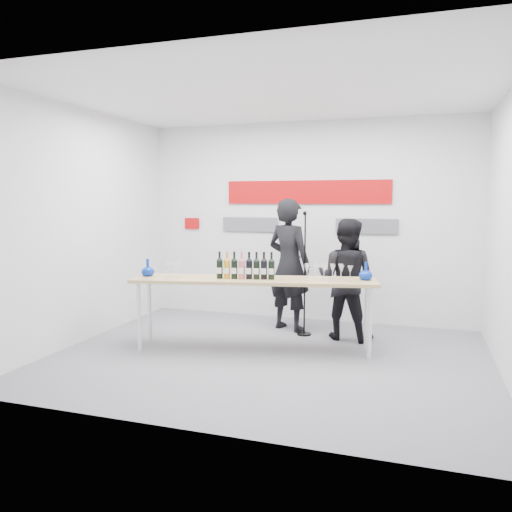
% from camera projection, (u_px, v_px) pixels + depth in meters
% --- Properties ---
extents(ground, '(5.00, 5.00, 0.00)m').
position_uv_depth(ground, '(269.00, 357.00, 5.85)').
color(ground, slate).
rests_on(ground, ground).
extents(back_wall, '(5.00, 0.04, 3.00)m').
position_uv_depth(back_wall, '(307.00, 222.00, 7.58)').
color(back_wall, silver).
rests_on(back_wall, ground).
extents(signage, '(3.38, 0.02, 0.79)m').
position_uv_depth(signage, '(303.00, 202.00, 7.53)').
color(signage, '#AF0709').
rests_on(signage, back_wall).
extents(tasting_table, '(3.01, 1.16, 0.89)m').
position_uv_depth(tasting_table, '(253.00, 284.00, 6.04)').
color(tasting_table, tan).
rests_on(tasting_table, ground).
extents(wine_bottles, '(0.71, 0.21, 0.33)m').
position_uv_depth(wine_bottles, '(245.00, 265.00, 6.00)').
color(wine_bottles, black).
rests_on(wine_bottles, tasting_table).
extents(decanter_left, '(0.16, 0.16, 0.21)m').
position_uv_depth(decanter_left, '(148.00, 267.00, 6.23)').
color(decanter_left, '#082694').
rests_on(decanter_left, tasting_table).
extents(decanter_right, '(0.16, 0.16, 0.21)m').
position_uv_depth(decanter_right, '(366.00, 271.00, 5.92)').
color(decanter_right, '#082694').
rests_on(decanter_right, tasting_table).
extents(glasses_left, '(0.19, 0.24, 0.18)m').
position_uv_depth(glasses_left, '(175.00, 270.00, 6.14)').
color(glasses_left, silver).
rests_on(glasses_left, tasting_table).
extents(glasses_right, '(0.59, 0.30, 0.18)m').
position_uv_depth(glasses_right, '(326.00, 272.00, 5.92)').
color(glasses_right, silver).
rests_on(glasses_right, tasting_table).
extents(presenter_left, '(0.79, 0.67, 1.85)m').
position_uv_depth(presenter_left, '(289.00, 265.00, 6.99)').
color(presenter_left, black).
rests_on(presenter_left, ground).
extents(presenter_right, '(0.86, 0.72, 1.60)m').
position_uv_depth(presenter_right, '(346.00, 279.00, 6.56)').
color(presenter_right, black).
rests_on(presenter_right, ground).
extents(mic_stand, '(0.20, 0.20, 1.69)m').
position_uv_depth(mic_stand, '(304.00, 298.00, 6.75)').
color(mic_stand, black).
rests_on(mic_stand, ground).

